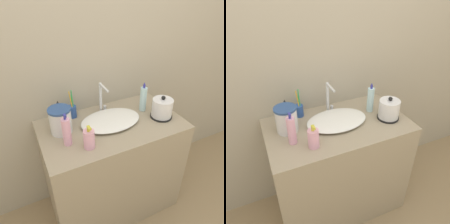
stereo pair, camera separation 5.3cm
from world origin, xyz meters
TOP-DOWN VIEW (x-y plane):
  - wall_back at (0.00, 0.59)m, footprint 6.00×0.04m
  - vanity_counter at (0.00, 0.29)m, footprint 1.00×0.57m
  - sink_basin at (-0.00, 0.31)m, footprint 0.43×0.29m
  - faucet at (0.00, 0.46)m, footprint 0.06×0.14m
  - electric_kettle at (0.37, 0.21)m, footprint 0.16×0.16m
  - toothbrush_cup at (-0.22, 0.50)m, footprint 0.06×0.06m
  - lotion_bottle at (-0.23, 0.13)m, footprint 0.07×0.07m
  - shampoo_bottle at (-0.34, 0.22)m, footprint 0.05×0.05m
  - mouthwash_bottle at (0.30, 0.35)m, footprint 0.05×0.05m
  - hand_cream_bottle at (-0.31, 0.51)m, footprint 0.05×0.05m
  - water_pitcher at (-0.34, 0.36)m, footprint 0.15×0.15m

SIDE VIEW (x-z plane):
  - vanity_counter at x=0.00m, z-range 0.00..0.85m
  - sink_basin at x=0.00m, z-range 0.85..0.89m
  - toothbrush_cup at x=-0.22m, z-range 0.79..1.01m
  - hand_cream_bottle at x=-0.31m, z-range 0.83..0.98m
  - lotion_bottle at x=-0.23m, z-range 0.83..0.99m
  - electric_kettle at x=0.37m, z-range 0.83..1.00m
  - water_pitcher at x=-0.34m, z-range 0.85..1.02m
  - shampoo_bottle at x=-0.34m, z-range 0.83..1.05m
  - mouthwash_bottle at x=0.30m, z-range 0.83..1.06m
  - faucet at x=0.00m, z-range 0.86..1.10m
  - wall_back at x=0.00m, z-range 0.00..2.60m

